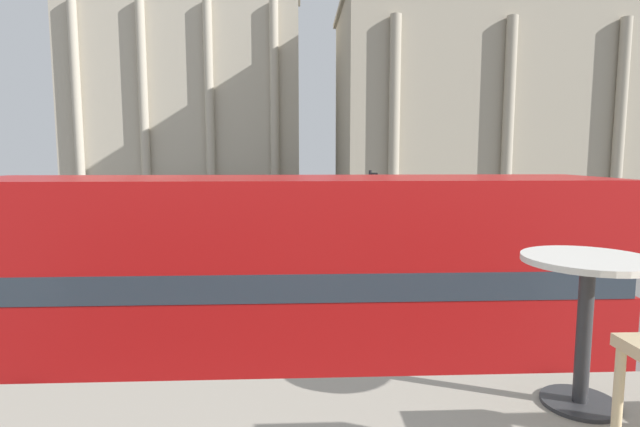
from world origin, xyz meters
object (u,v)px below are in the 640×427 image
at_px(car_black, 361,216).
at_px(traffic_light_mid, 372,204).
at_px(pedestrian_white, 473,216).
at_px(double_decker_bus, 294,280).
at_px(cafe_dining_table, 586,297).
at_px(plaza_building_left, 191,90).
at_px(traffic_light_near, 274,244).
at_px(pedestrian_yellow, 182,207).
at_px(plaza_building_right, 521,105).
at_px(car_navy, 537,265).
at_px(pedestrian_red, 441,249).

bearing_deg(car_black, traffic_light_mid, -123.53).
bearing_deg(pedestrian_white, double_decker_bus, -42.49).
height_order(cafe_dining_table, pedestrian_white, cafe_dining_table).
distance_m(car_black, pedestrian_white, 6.86).
relative_size(plaza_building_left, traffic_light_near, 7.74).
height_order(double_decker_bus, pedestrian_white, double_decker_bus).
bearing_deg(pedestrian_yellow, cafe_dining_table, 10.27).
relative_size(cafe_dining_table, plaza_building_left, 0.03).
distance_m(traffic_light_mid, pedestrian_white, 11.21).
bearing_deg(cafe_dining_table, plaza_building_right, 66.09).
relative_size(traffic_light_near, traffic_light_mid, 0.82).
xyz_separation_m(plaza_building_left, car_navy, (20.36, -41.78, -11.15)).
bearing_deg(double_decker_bus, traffic_light_mid, 73.97).
bearing_deg(double_decker_bus, cafe_dining_table, -78.09).
xyz_separation_m(plaza_building_left, traffic_light_mid, (15.01, -38.64, -9.29)).
height_order(car_navy, pedestrian_yellow, pedestrian_yellow).
xyz_separation_m(double_decker_bus, car_black, (4.12, 22.63, -1.61)).
height_order(cafe_dining_table, traffic_light_mid, cafe_dining_table).
xyz_separation_m(cafe_dining_table, pedestrian_yellow, (-9.28, 32.07, -2.83)).
relative_size(traffic_light_mid, car_navy, 0.93).
height_order(plaza_building_left, pedestrian_white, plaza_building_left).
bearing_deg(car_black, pedestrian_yellow, 137.65).
relative_size(car_navy, pedestrian_red, 2.36).
height_order(pedestrian_white, pedestrian_yellow, pedestrian_yellow).
distance_m(traffic_light_near, traffic_light_mid, 7.51).
bearing_deg(traffic_light_near, car_black, 75.46).
relative_size(car_navy, pedestrian_yellow, 2.38).
height_order(plaza_building_left, pedestrian_yellow, plaza_building_left).
height_order(plaza_building_left, traffic_light_near, plaza_building_left).
xyz_separation_m(traffic_light_mid, pedestrian_red, (2.38, -1.77, -1.53)).
distance_m(plaza_building_right, car_black, 26.85).
height_order(car_black, pedestrian_red, pedestrian_red).
distance_m(plaza_building_right, pedestrian_red, 36.25).
relative_size(plaza_building_left, traffic_light_mid, 6.38).
relative_size(plaza_building_right, traffic_light_near, 11.16).
height_order(traffic_light_near, traffic_light_mid, traffic_light_mid).
bearing_deg(double_decker_bus, car_black, 79.01).
distance_m(pedestrian_white, pedestrian_yellow, 19.08).
bearing_deg(car_navy, pedestrian_yellow, 69.98).
height_order(car_black, pedestrian_white, pedestrian_white).
bearing_deg(pedestrian_red, plaza_building_left, 47.44).
bearing_deg(pedestrian_red, traffic_light_mid, 77.53).
distance_m(cafe_dining_table, car_navy, 16.37).
relative_size(plaza_building_left, plaza_building_right, 0.69).
xyz_separation_m(car_navy, pedestrian_red, (-2.97, 1.38, 0.33)).
bearing_deg(pedestrian_white, car_black, -130.98).
height_order(traffic_light_mid, pedestrian_white, traffic_light_mid).
distance_m(cafe_dining_table, car_black, 29.37).
height_order(traffic_light_near, car_black, traffic_light_near).
distance_m(plaza_building_left, traffic_light_mid, 42.48).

